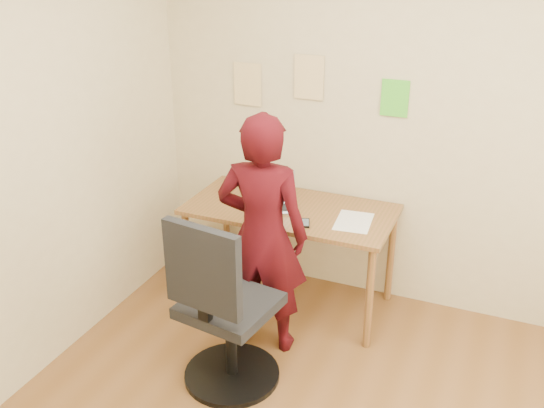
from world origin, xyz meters
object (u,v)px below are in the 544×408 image
at_px(office_chair, 223,317).
at_px(person, 263,236).
at_px(desk, 290,219).
at_px(phone, 304,223).
at_px(laptop, 273,199).

relative_size(office_chair, person, 0.71).
distance_m(desk, phone, 0.28).
relative_size(laptop, person, 0.25).
bearing_deg(laptop, phone, -53.67).
height_order(phone, person, person).
distance_m(office_chair, person, 0.56).
relative_size(phone, office_chair, 0.13).
bearing_deg(person, office_chair, 77.54).
bearing_deg(phone, office_chair, -123.83).
xyz_separation_m(desk, phone, (0.17, -0.20, 0.09)).
bearing_deg(phone, person, -136.35).
distance_m(laptop, person, 0.51).
height_order(phone, office_chair, office_chair).
distance_m(laptop, office_chair, 1.01).
xyz_separation_m(laptop, office_chair, (0.10, -0.96, -0.32)).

